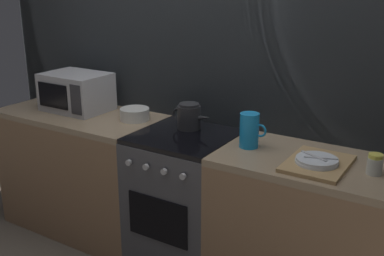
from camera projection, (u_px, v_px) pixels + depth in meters
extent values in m
cube|color=gray|center=(212.00, 77.00, 3.07)|extent=(3.60, 0.05, 2.40)
cube|color=#A8B2BC|center=(210.00, 78.00, 3.05)|extent=(3.58, 0.01, 2.39)
cube|color=#997251|center=(84.00, 173.00, 3.50)|extent=(1.20, 0.60, 0.86)
cube|color=#9E8466|center=(79.00, 116.00, 3.36)|extent=(1.20, 0.60, 0.04)
cube|color=#4C4C51|center=(185.00, 202.00, 3.05)|extent=(0.60, 0.60, 0.87)
cube|color=black|center=(185.00, 137.00, 2.91)|extent=(0.59, 0.59, 0.03)
cube|color=black|center=(157.00, 220.00, 2.79)|extent=(0.42, 0.01, 0.28)
cylinder|color=#B7B7BC|center=(129.00, 163.00, 2.78)|extent=(0.04, 0.02, 0.04)
cylinder|color=#B7B7BC|center=(146.00, 167.00, 2.71)|extent=(0.04, 0.02, 0.04)
cylinder|color=#B7B7BC|center=(164.00, 172.00, 2.65)|extent=(0.04, 0.02, 0.04)
cylinder|color=#B7B7BC|center=(183.00, 176.00, 2.59)|extent=(0.04, 0.02, 0.04)
cube|color=#997251|center=(322.00, 242.00, 2.59)|extent=(1.20, 0.60, 0.86)
cube|color=#9E8466|center=(329.00, 167.00, 2.45)|extent=(1.20, 0.60, 0.04)
cube|color=#B2B2B7|center=(77.00, 92.00, 3.39)|extent=(0.46, 0.34, 0.27)
cube|color=black|center=(53.00, 96.00, 3.28)|extent=(0.28, 0.01, 0.17)
cube|color=#333338|center=(76.00, 100.00, 3.17)|extent=(0.09, 0.01, 0.21)
cylinder|color=#262628|center=(189.00, 117.00, 2.99)|extent=(0.15, 0.15, 0.15)
cylinder|color=#262628|center=(189.00, 105.00, 2.96)|extent=(0.13, 0.13, 0.02)
cone|color=#262628|center=(204.00, 118.00, 2.93)|extent=(0.10, 0.04, 0.05)
torus|color=#262628|center=(178.00, 114.00, 3.03)|extent=(0.08, 0.01, 0.08)
cylinder|color=silver|center=(135.00, 114.00, 3.18)|extent=(0.20, 0.20, 0.08)
cylinder|color=#198CD8|center=(249.00, 130.00, 2.66)|extent=(0.11, 0.11, 0.20)
torus|color=#198CD8|center=(260.00, 131.00, 2.62)|extent=(0.08, 0.01, 0.08)
cube|color=tan|center=(318.00, 164.00, 2.42)|extent=(0.30, 0.40, 0.02)
cylinder|color=silver|center=(317.00, 162.00, 2.40)|extent=(0.22, 0.22, 0.01)
cylinder|color=silver|center=(317.00, 159.00, 2.40)|extent=(0.21, 0.21, 0.01)
cylinder|color=silver|center=(321.00, 158.00, 2.38)|extent=(0.16, 0.07, 0.01)
cube|color=silver|center=(314.00, 156.00, 2.41)|extent=(0.16, 0.09, 0.00)
cylinder|color=silver|center=(375.00, 166.00, 2.31)|extent=(0.08, 0.08, 0.08)
cylinder|color=#D8D14C|center=(376.00, 156.00, 2.29)|extent=(0.07, 0.07, 0.02)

